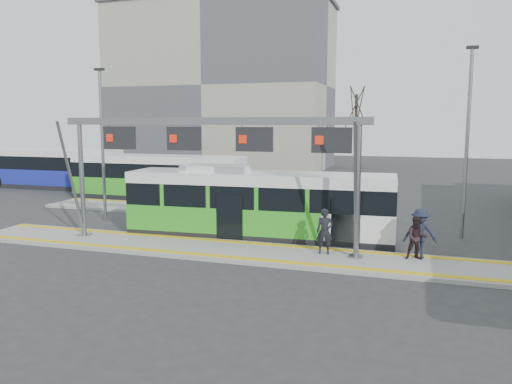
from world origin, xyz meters
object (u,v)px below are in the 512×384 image
(passenger_c, at_px, (420,233))
(passenger_b, at_px, (417,238))
(gantry, at_px, (210,144))
(hero_bus, at_px, (258,205))
(passenger_a, at_px, (325,231))

(passenger_c, bearing_deg, passenger_b, -119.03)
(gantry, relative_size, passenger_c, 7.01)
(hero_bus, bearing_deg, passenger_a, -37.41)
(gantry, bearing_deg, passenger_a, 2.54)
(passenger_b, xyz_separation_m, passenger_c, (0.10, 0.27, 0.12))
(gantry, height_order, passenger_a, gantry)
(hero_bus, bearing_deg, gantry, -118.54)
(gantry, xyz_separation_m, hero_bus, (1.21, 2.54, -2.82))
(hero_bus, bearing_deg, passenger_c, -17.99)
(passenger_c, bearing_deg, hero_bus, 156.94)
(gantry, height_order, hero_bus, gantry)
(gantry, bearing_deg, passenger_c, 4.97)
(passenger_a, xyz_separation_m, passenger_c, (3.47, 0.50, 0.05))
(gantry, distance_m, passenger_a, 5.68)
(gantry, distance_m, passenger_b, 8.67)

